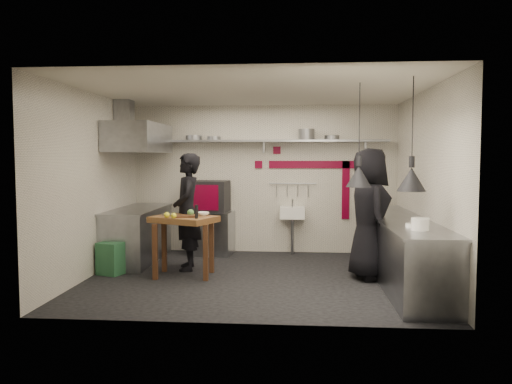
# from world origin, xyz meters

# --- Properties ---
(floor) EXTENTS (5.00, 5.00, 0.00)m
(floor) POSITION_xyz_m (0.00, 0.00, 0.00)
(floor) COLOR black
(floor) RESTS_ON ground
(ceiling) EXTENTS (5.00, 5.00, 0.00)m
(ceiling) POSITION_xyz_m (0.00, 0.00, 2.80)
(ceiling) COLOR beige
(ceiling) RESTS_ON floor
(wall_back) EXTENTS (5.00, 0.04, 2.80)m
(wall_back) POSITION_xyz_m (0.00, 2.10, 1.40)
(wall_back) COLOR beige
(wall_back) RESTS_ON floor
(wall_front) EXTENTS (5.00, 0.04, 2.80)m
(wall_front) POSITION_xyz_m (0.00, -2.10, 1.40)
(wall_front) COLOR beige
(wall_front) RESTS_ON floor
(wall_left) EXTENTS (0.04, 4.20, 2.80)m
(wall_left) POSITION_xyz_m (-2.50, 0.00, 1.40)
(wall_left) COLOR beige
(wall_left) RESTS_ON floor
(wall_right) EXTENTS (0.04, 4.20, 2.80)m
(wall_right) POSITION_xyz_m (2.50, 0.00, 1.40)
(wall_right) COLOR beige
(wall_right) RESTS_ON floor
(red_band_horiz) EXTENTS (1.70, 0.02, 0.14)m
(red_band_horiz) POSITION_xyz_m (0.95, 2.08, 1.68)
(red_band_horiz) COLOR maroon
(red_band_horiz) RESTS_ON wall_back
(red_band_vert) EXTENTS (0.14, 0.02, 1.10)m
(red_band_vert) POSITION_xyz_m (1.55, 2.08, 1.20)
(red_band_vert) COLOR maroon
(red_band_vert) RESTS_ON wall_back
(red_tile_a) EXTENTS (0.14, 0.02, 0.14)m
(red_tile_a) POSITION_xyz_m (0.25, 2.08, 1.95)
(red_tile_a) COLOR maroon
(red_tile_a) RESTS_ON wall_back
(red_tile_b) EXTENTS (0.14, 0.02, 0.14)m
(red_tile_b) POSITION_xyz_m (-0.10, 2.08, 1.68)
(red_tile_b) COLOR maroon
(red_tile_b) RESTS_ON wall_back
(back_shelf) EXTENTS (4.60, 0.34, 0.04)m
(back_shelf) POSITION_xyz_m (0.00, 1.92, 2.12)
(back_shelf) COLOR gray
(back_shelf) RESTS_ON wall_back
(shelf_bracket_left) EXTENTS (0.04, 0.06, 0.24)m
(shelf_bracket_left) POSITION_xyz_m (-1.90, 2.07, 2.02)
(shelf_bracket_left) COLOR gray
(shelf_bracket_left) RESTS_ON wall_back
(shelf_bracket_mid) EXTENTS (0.04, 0.06, 0.24)m
(shelf_bracket_mid) POSITION_xyz_m (0.00, 2.07, 2.02)
(shelf_bracket_mid) COLOR gray
(shelf_bracket_mid) RESTS_ON wall_back
(shelf_bracket_right) EXTENTS (0.04, 0.06, 0.24)m
(shelf_bracket_right) POSITION_xyz_m (1.90, 2.07, 2.02)
(shelf_bracket_right) COLOR gray
(shelf_bracket_right) RESTS_ON wall_back
(pan_far_left) EXTENTS (0.40, 0.40, 0.09)m
(pan_far_left) POSITION_xyz_m (-1.31, 1.92, 2.19)
(pan_far_left) COLOR gray
(pan_far_left) RESTS_ON back_shelf
(pan_mid_left) EXTENTS (0.31, 0.31, 0.07)m
(pan_mid_left) POSITION_xyz_m (-0.93, 1.92, 2.18)
(pan_mid_left) COLOR gray
(pan_mid_left) RESTS_ON back_shelf
(stock_pot) EXTENTS (0.30, 0.30, 0.20)m
(stock_pot) POSITION_xyz_m (0.80, 1.92, 2.24)
(stock_pot) COLOR gray
(stock_pot) RESTS_ON back_shelf
(pan_right) EXTENTS (0.32, 0.32, 0.08)m
(pan_right) POSITION_xyz_m (1.27, 1.92, 2.18)
(pan_right) COLOR gray
(pan_right) RESTS_ON back_shelf
(oven_stand) EXTENTS (0.78, 0.72, 0.80)m
(oven_stand) POSITION_xyz_m (-0.94, 1.78, 0.40)
(oven_stand) COLOR gray
(oven_stand) RESTS_ON floor
(combi_oven) EXTENTS (0.68, 0.64, 0.58)m
(combi_oven) POSITION_xyz_m (-0.97, 1.76, 1.09)
(combi_oven) COLOR black
(combi_oven) RESTS_ON oven_stand
(oven_door) EXTENTS (0.47, 0.06, 0.46)m
(oven_door) POSITION_xyz_m (-1.01, 1.48, 1.09)
(oven_door) COLOR maroon
(oven_door) RESTS_ON combi_oven
(oven_glass) EXTENTS (0.34, 0.04, 0.34)m
(oven_glass) POSITION_xyz_m (-0.99, 1.51, 1.09)
(oven_glass) COLOR black
(oven_glass) RESTS_ON oven_door
(hand_sink) EXTENTS (0.46, 0.34, 0.22)m
(hand_sink) POSITION_xyz_m (0.55, 1.92, 0.78)
(hand_sink) COLOR white
(hand_sink) RESTS_ON wall_back
(sink_tap) EXTENTS (0.03, 0.03, 0.14)m
(sink_tap) POSITION_xyz_m (0.55, 1.92, 0.96)
(sink_tap) COLOR gray
(sink_tap) RESTS_ON hand_sink
(sink_drain) EXTENTS (0.06, 0.06, 0.66)m
(sink_drain) POSITION_xyz_m (0.55, 1.88, 0.34)
(sink_drain) COLOR gray
(sink_drain) RESTS_ON floor
(utensil_rail) EXTENTS (0.90, 0.02, 0.02)m
(utensil_rail) POSITION_xyz_m (0.55, 2.06, 1.32)
(utensil_rail) COLOR gray
(utensil_rail) RESTS_ON wall_back
(counter_right) EXTENTS (0.70, 3.80, 0.90)m
(counter_right) POSITION_xyz_m (2.15, 0.00, 0.45)
(counter_right) COLOR gray
(counter_right) RESTS_ON floor
(counter_right_top) EXTENTS (0.76, 3.90, 0.03)m
(counter_right_top) POSITION_xyz_m (2.15, 0.00, 0.92)
(counter_right_top) COLOR gray
(counter_right_top) RESTS_ON counter_right
(plate_stack) EXTENTS (0.28, 0.28, 0.15)m
(plate_stack) POSITION_xyz_m (2.12, -1.26, 1.01)
(plate_stack) COLOR white
(plate_stack) RESTS_ON counter_right_top
(small_bowl_right) EXTENTS (0.20, 0.20, 0.05)m
(small_bowl_right) POSITION_xyz_m (2.10, -0.98, 0.96)
(small_bowl_right) COLOR white
(small_bowl_right) RESTS_ON counter_right_top
(counter_left) EXTENTS (0.70, 1.90, 0.90)m
(counter_left) POSITION_xyz_m (-2.15, 1.05, 0.45)
(counter_left) COLOR gray
(counter_left) RESTS_ON floor
(counter_left_top) EXTENTS (0.76, 2.00, 0.03)m
(counter_left_top) POSITION_xyz_m (-2.15, 1.05, 0.92)
(counter_left_top) COLOR gray
(counter_left_top) RESTS_ON counter_left
(extractor_hood) EXTENTS (0.78, 1.60, 0.50)m
(extractor_hood) POSITION_xyz_m (-2.10, 1.05, 2.15)
(extractor_hood) COLOR gray
(extractor_hood) RESTS_ON ceiling
(hood_duct) EXTENTS (0.28, 0.28, 0.50)m
(hood_duct) POSITION_xyz_m (-2.35, 1.05, 2.55)
(hood_duct) COLOR gray
(hood_duct) RESTS_ON ceiling
(green_bin) EXTENTS (0.45, 0.45, 0.50)m
(green_bin) POSITION_xyz_m (-2.24, 0.07, 0.25)
(green_bin) COLOR #29623B
(green_bin) RESTS_ON floor
(prep_table) EXTENTS (1.10, 0.96, 0.92)m
(prep_table) POSITION_xyz_m (-1.09, 0.02, 0.46)
(prep_table) COLOR brown
(prep_table) RESTS_ON floor
(cutting_board) EXTENTS (0.39, 0.33, 0.02)m
(cutting_board) POSITION_xyz_m (-1.07, -0.07, 0.93)
(cutting_board) COLOR #4B2A18
(cutting_board) RESTS_ON prep_table
(pepper_mill) EXTENTS (0.05, 0.05, 0.20)m
(pepper_mill) POSITION_xyz_m (-0.84, -0.22, 1.02)
(pepper_mill) COLOR black
(pepper_mill) RESTS_ON prep_table
(lemon_a) EXTENTS (0.10, 0.10, 0.09)m
(lemon_a) POSITION_xyz_m (-1.30, -0.17, 0.96)
(lemon_a) COLOR yellow
(lemon_a) RESTS_ON prep_table
(lemon_b) EXTENTS (0.09, 0.09, 0.08)m
(lemon_b) POSITION_xyz_m (-1.18, -0.23, 0.96)
(lemon_b) COLOR yellow
(lemon_b) RESTS_ON prep_table
(veg_ball) EXTENTS (0.11, 0.11, 0.10)m
(veg_ball) POSITION_xyz_m (-1.00, 0.09, 0.97)
(veg_ball) COLOR #518B40
(veg_ball) RESTS_ON prep_table
(steel_tray) EXTENTS (0.21, 0.17, 0.03)m
(steel_tray) POSITION_xyz_m (-1.35, 0.11, 0.94)
(steel_tray) COLOR gray
(steel_tray) RESTS_ON prep_table
(bowl) EXTENTS (0.24, 0.24, 0.06)m
(bowl) POSITION_xyz_m (-0.81, 0.13, 0.95)
(bowl) COLOR white
(bowl) RESTS_ON prep_table
(heat_lamp_near) EXTENTS (0.40, 0.40, 1.38)m
(heat_lamp_near) POSITION_xyz_m (1.44, -0.68, 2.11)
(heat_lamp_near) COLOR black
(heat_lamp_near) RESTS_ON ceiling
(heat_lamp_far) EXTENTS (0.44, 0.44, 1.40)m
(heat_lamp_far) POSITION_xyz_m (2.02, -1.16, 2.10)
(heat_lamp_far) COLOR black
(heat_lamp_far) RESTS_ON ceiling
(chef_left) EXTENTS (0.58, 0.76, 1.88)m
(chef_left) POSITION_xyz_m (-1.13, 0.47, 0.94)
(chef_left) COLOR black
(chef_left) RESTS_ON floor
(chef_right) EXTENTS (0.79, 1.05, 1.95)m
(chef_right) POSITION_xyz_m (1.70, 0.10, 0.98)
(chef_right) COLOR black
(chef_right) RESTS_ON floor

